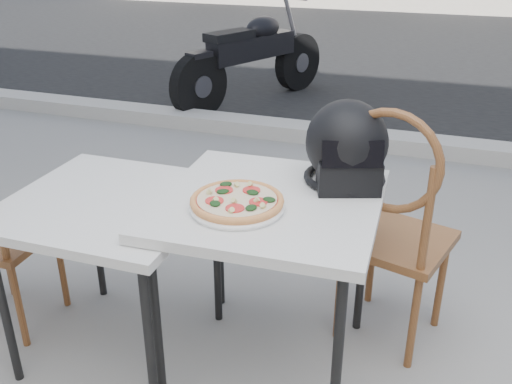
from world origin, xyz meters
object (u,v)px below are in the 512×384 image
(cafe_table_main, at_px, (269,215))
(plate, at_px, (237,207))
(cafe_chair_main, at_px, (393,219))
(motorcycle, at_px, (253,59))
(pizza, at_px, (237,200))
(cafe_table_side, at_px, (110,214))
(helmet, at_px, (347,148))

(cafe_table_main, relative_size, plate, 2.40)
(plate, height_order, cafe_chair_main, cafe_chair_main)
(motorcycle, bearing_deg, plate, -46.36)
(cafe_chair_main, bearing_deg, motorcycle, -46.39)
(pizza, bearing_deg, cafe_table_side, 179.90)
(cafe_table_side, xyz_separation_m, motorcycle, (-0.71, 3.60, -0.19))
(helmet, height_order, motorcycle, helmet)
(motorcycle, bearing_deg, cafe_chair_main, -37.11)
(plate, relative_size, motorcycle, 0.18)
(helmet, distance_m, motorcycle, 3.62)
(cafe_table_main, xyz_separation_m, plate, (-0.08, -0.12, 0.08))
(cafe_table_main, distance_m, pizza, 0.17)
(cafe_table_side, bearing_deg, cafe_table_main, 11.07)
(pizza, height_order, cafe_chair_main, cafe_chair_main)
(pizza, bearing_deg, motorcycle, 108.71)
(cafe_chair_main, bearing_deg, cafe_table_side, 37.10)
(pizza, bearing_deg, plate, -120.73)
(plate, xyz_separation_m, cafe_table_side, (-0.51, 0.00, -0.11))
(plate, bearing_deg, motorcycle, 108.71)
(cafe_chair_main, xyz_separation_m, motorcycle, (-1.71, 3.21, -0.15))
(plate, height_order, motorcycle, motorcycle)
(plate, distance_m, pizza, 0.02)
(helmet, bearing_deg, cafe_chair_main, -4.27)
(pizza, distance_m, helmet, 0.46)
(cafe_chair_main, height_order, motorcycle, cafe_chair_main)
(helmet, xyz_separation_m, cafe_chair_main, (0.19, 0.05, -0.29))
(helmet, height_order, cafe_chair_main, cafe_chair_main)
(pizza, distance_m, motorcycle, 3.82)
(pizza, relative_size, helmet, 0.97)
(cafe_chair_main, bearing_deg, plate, 54.54)
(cafe_table_main, distance_m, cafe_chair_main, 0.50)
(pizza, height_order, helmet, helmet)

